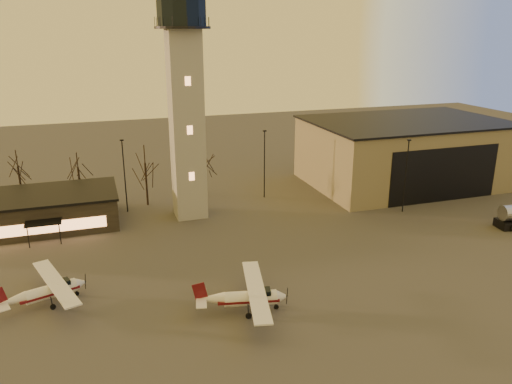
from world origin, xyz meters
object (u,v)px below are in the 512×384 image
control_tower (185,93)px  cessna_rear (53,293)px  terminal (13,213)px  cessna_front (252,300)px  hangar (405,152)px

control_tower → cessna_rear: bearing=-131.4°
terminal → cessna_front: 35.65m
hangar → cessna_front: size_ratio=2.74×
hangar → terminal: size_ratio=1.20×
cessna_front → cessna_rear: bearing=169.3°
hangar → control_tower: bearing=-173.7°
control_tower → hangar: bearing=6.3°
control_tower → terminal: 26.24m
control_tower → hangar: size_ratio=1.07×
hangar → cessna_front: (-35.58, -29.70, -4.10)m
hangar → terminal: hangar is taller
control_tower → cessna_rear: 29.19m
terminal → cessna_rear: size_ratio=2.42×
cessna_front → cessna_rear: size_ratio=1.06×
terminal → cessna_front: (22.41, -27.70, -1.11)m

